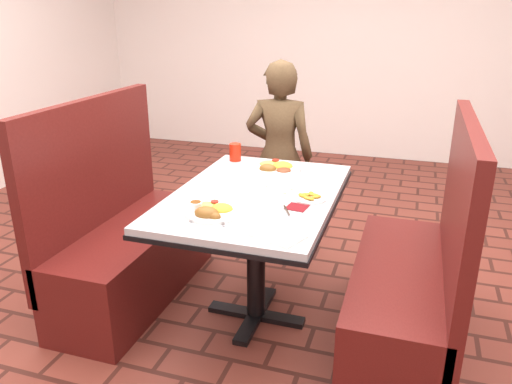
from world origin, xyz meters
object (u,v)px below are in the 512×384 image
(dining_table, at_px, (256,209))
(red_tumbler, at_px, (235,152))
(diner_person, at_px, (279,155))
(near_dinner_plate, at_px, (212,209))
(booth_bench_left, at_px, (127,245))
(far_dinner_plate, at_px, (276,166))
(plantain_plate, at_px, (309,197))
(booth_bench_right, at_px, (409,289))

(dining_table, relative_size, red_tumbler, 11.29)
(diner_person, bearing_deg, near_dinner_plate, 87.12)
(booth_bench_left, height_order, near_dinner_plate, booth_bench_left)
(red_tumbler, bearing_deg, dining_table, -59.30)
(dining_table, bearing_deg, diner_person, 98.55)
(red_tumbler, bearing_deg, far_dinner_plate, -21.10)
(plantain_plate, bearing_deg, dining_table, 176.43)
(booth_bench_right, height_order, red_tumbler, booth_bench_right)
(diner_person, bearing_deg, booth_bench_right, 128.84)
(booth_bench_right, xyz_separation_m, red_tumbler, (-1.09, 0.50, 0.47))
(far_dinner_plate, bearing_deg, plantain_plate, -54.66)
(far_dinner_plate, bearing_deg, diner_person, 103.51)
(dining_table, height_order, far_dinner_plate, far_dinner_plate)
(diner_person, xyz_separation_m, near_dinner_plate, (0.05, -1.33, 0.12))
(booth_bench_left, xyz_separation_m, red_tumbler, (0.50, 0.50, 0.47))
(far_dinner_plate, bearing_deg, booth_bench_right, -25.64)
(near_dinner_plate, bearing_deg, dining_table, 73.46)
(booth_bench_right, relative_size, near_dinner_plate, 4.67)
(booth_bench_right, xyz_separation_m, plantain_plate, (-0.52, -0.02, 0.43))
(diner_person, xyz_separation_m, far_dinner_plate, (0.15, -0.60, 0.12))
(dining_table, xyz_separation_m, booth_bench_right, (0.80, 0.00, -0.32))
(near_dinner_plate, bearing_deg, booth_bench_right, 20.80)
(booth_bench_left, bearing_deg, near_dinner_plate, -26.13)
(booth_bench_right, relative_size, diner_person, 0.91)
(near_dinner_plate, relative_size, far_dinner_plate, 0.88)
(booth_bench_left, height_order, far_dinner_plate, booth_bench_left)
(booth_bench_right, distance_m, red_tumbler, 1.29)
(diner_person, bearing_deg, red_tumbler, 68.48)
(plantain_plate, bearing_deg, red_tumbler, 138.26)
(booth_bench_left, relative_size, near_dinner_plate, 4.67)
(booth_bench_left, height_order, red_tumbler, booth_bench_left)
(near_dinner_plate, bearing_deg, diner_person, 92.03)
(booth_bench_left, height_order, diner_person, diner_person)
(booth_bench_left, bearing_deg, booth_bench_right, 0.00)
(booth_bench_left, height_order, plantain_plate, booth_bench_left)
(dining_table, distance_m, diner_person, 1.00)
(dining_table, height_order, plantain_plate, plantain_plate)
(plantain_plate, bearing_deg, booth_bench_right, 1.95)
(booth_bench_right, bearing_deg, diner_person, 133.75)
(booth_bench_left, relative_size, far_dinner_plate, 4.10)
(dining_table, xyz_separation_m, diner_person, (-0.15, 0.99, 0.01))
(far_dinner_plate, distance_m, plantain_plate, 0.49)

